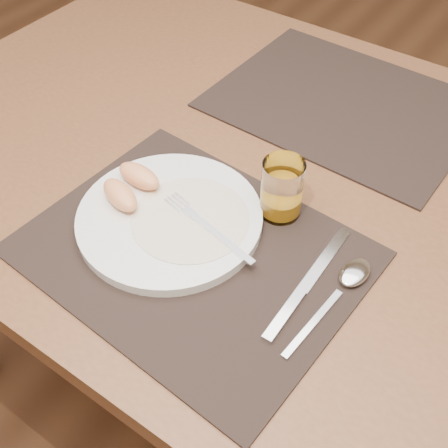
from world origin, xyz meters
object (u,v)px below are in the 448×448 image
(fork, at_px, (202,222))
(spoon, at_px, (349,280))
(plate, at_px, (170,218))
(juice_glass, at_px, (282,191))
(table, at_px, (278,206))
(placemat_far, at_px, (343,103))
(placemat_near, at_px, (193,252))
(knife, at_px, (302,291))

(fork, xyz_separation_m, spoon, (0.21, 0.04, -0.01))
(plate, xyz_separation_m, juice_glass, (0.12, 0.11, 0.03))
(table, height_order, spoon, spoon)
(placemat_far, xyz_separation_m, juice_glass, (0.05, -0.30, 0.04))
(placemat_near, xyz_separation_m, juice_glass, (0.06, 0.14, 0.04))
(plate, bearing_deg, table, 69.63)
(fork, bearing_deg, placemat_near, -72.46)
(placemat_near, bearing_deg, fork, 107.54)
(placemat_far, xyz_separation_m, fork, (-0.02, -0.40, 0.02))
(knife, xyz_separation_m, spoon, (0.04, 0.05, 0.00))
(table, relative_size, placemat_far, 3.11)
(table, distance_m, knife, 0.26)
(table, bearing_deg, placemat_near, -93.04)
(fork, distance_m, juice_glass, 0.12)
(table, bearing_deg, plate, -110.37)
(placemat_far, bearing_deg, plate, -99.94)
(placemat_near, height_order, placemat_far, same)
(placemat_near, distance_m, placemat_far, 0.44)
(placemat_far, bearing_deg, fork, -93.39)
(table, xyz_separation_m, plate, (-0.07, -0.20, 0.10))
(table, xyz_separation_m, placemat_far, (0.00, 0.22, 0.09))
(placemat_near, relative_size, knife, 2.04)
(plate, distance_m, spoon, 0.27)
(placemat_near, bearing_deg, plate, 157.83)
(fork, xyz_separation_m, juice_glass, (0.07, 0.10, 0.02))
(fork, height_order, juice_glass, juice_glass)
(knife, bearing_deg, placemat_far, 109.62)
(knife, bearing_deg, plate, -179.80)
(table, distance_m, spoon, 0.26)
(placemat_near, distance_m, fork, 0.04)
(table, bearing_deg, fork, -97.35)
(plate, bearing_deg, fork, 14.60)
(plate, bearing_deg, knife, 0.20)
(placemat_near, height_order, plate, plate)
(plate, xyz_separation_m, fork, (0.05, 0.01, 0.01))
(table, distance_m, placemat_near, 0.24)
(placemat_near, xyz_separation_m, fork, (-0.01, 0.04, 0.02))
(placemat_near, distance_m, juice_glass, 0.15)
(placemat_far, xyz_separation_m, spoon, (0.19, -0.37, 0.01))
(table, xyz_separation_m, placemat_near, (-0.01, -0.22, 0.09))
(plate, height_order, knife, plate)
(spoon, bearing_deg, plate, -169.23)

